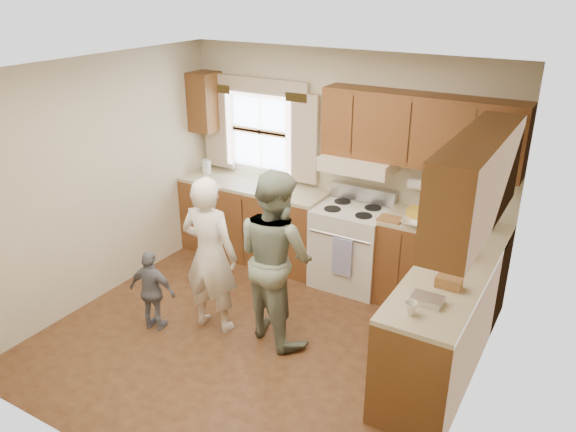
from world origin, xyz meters
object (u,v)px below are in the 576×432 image
Objects in this scene: child at (152,291)px; woman_right at (276,257)px; woman_left at (210,255)px; stove at (351,245)px.

woman_right is at bearing -163.93° from child.
woman_left is at bearing 39.47° from woman_right.
woman_right reaches higher than stove.
woman_left is 0.94× the size of woman_right.
woman_right is (-0.20, -1.26, 0.36)m from stove.
stove is at bearing -124.45° from woman_left.
woman_left is 0.67m from child.
stove is 1.32m from woman_right.
woman_left is at bearing -155.94° from child.
stove is 2.18m from child.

